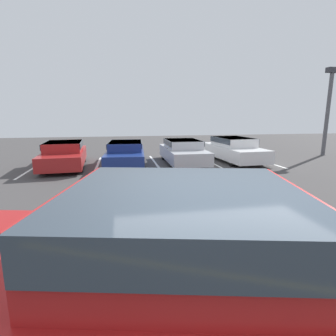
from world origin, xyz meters
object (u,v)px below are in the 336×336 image
at_px(parked_sedan_b, 126,152).
at_px(light_post, 328,105).
at_px(parked_sedan_c, 183,151).
at_px(pickup_truck, 215,279).
at_px(parked_sedan_a, 64,154).
at_px(parked_sedan_d, 233,149).

xyz_separation_m(parked_sedan_b, light_post, (12.39, 1.02, 2.46)).
bearing_deg(parked_sedan_c, pickup_truck, -11.75).
distance_m(parked_sedan_a, parked_sedan_b, 2.94).
xyz_separation_m(parked_sedan_c, parked_sedan_d, (2.92, 0.20, 0.03)).
distance_m(parked_sedan_a, parked_sedan_d, 8.83).
bearing_deg(pickup_truck, parked_sedan_b, 105.60).
bearing_deg(parked_sedan_d, parked_sedan_b, -92.22).
xyz_separation_m(pickup_truck, light_post, (11.82, 12.24, 2.17)).
distance_m(parked_sedan_b, light_post, 12.67).
xyz_separation_m(parked_sedan_b, parked_sedan_c, (2.97, -0.09, 0.02)).
relative_size(pickup_truck, light_post, 1.19).
bearing_deg(parked_sedan_d, light_post, 94.80).
relative_size(parked_sedan_c, light_post, 0.84).
bearing_deg(pickup_truck, parked_sedan_c, 90.53).
bearing_deg(parked_sedan_a, parked_sedan_d, 87.48).
height_order(pickup_truck, parked_sedan_a, pickup_truck).
bearing_deg(parked_sedan_c, parked_sedan_a, -89.16).
relative_size(parked_sedan_a, parked_sedan_b, 0.96).
height_order(pickup_truck, parked_sedan_b, pickup_truck).
bearing_deg(parked_sedan_d, parked_sedan_c, -89.34).
relative_size(pickup_truck, parked_sedan_c, 1.42).
relative_size(parked_sedan_a, parked_sedan_d, 0.94).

